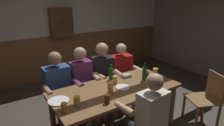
# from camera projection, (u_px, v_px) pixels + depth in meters

# --- Properties ---
(ground_plane) EXTENTS (8.01, 8.01, 0.00)m
(ground_plane) POSITION_uv_depth(u_px,v_px,m) (110.00, 126.00, 3.16)
(ground_plane) COLOR #423A33
(back_wall_upper) EXTENTS (6.68, 0.12, 1.38)m
(back_wall_upper) POSITION_uv_depth(u_px,v_px,m) (52.00, 6.00, 4.56)
(back_wall_upper) COLOR beige
(back_wall_wainscot) EXTENTS (6.68, 0.12, 1.12)m
(back_wall_wainscot) POSITION_uv_depth(u_px,v_px,m) (57.00, 57.00, 4.96)
(back_wall_wainscot) COLOR brown
(back_wall_wainscot) RESTS_ON ground_plane
(dining_table) EXTENTS (1.85, 0.87, 0.77)m
(dining_table) POSITION_uv_depth(u_px,v_px,m) (116.00, 95.00, 2.81)
(dining_table) COLOR brown
(dining_table) RESTS_ON ground_plane
(person_0) EXTENTS (0.54, 0.54, 1.24)m
(person_0) POSITION_uv_depth(u_px,v_px,m) (59.00, 87.00, 3.00)
(person_0) COLOR #2D4C84
(person_0) RESTS_ON ground_plane
(person_1) EXTENTS (0.53, 0.53, 1.25)m
(person_1) POSITION_uv_depth(u_px,v_px,m) (84.00, 81.00, 3.22)
(person_1) COLOR #6B2D66
(person_1) RESTS_ON ground_plane
(person_2) EXTENTS (0.53, 0.59, 1.27)m
(person_2) POSITION_uv_depth(u_px,v_px,m) (104.00, 75.00, 3.42)
(person_2) COLOR black
(person_2) RESTS_ON ground_plane
(person_3) EXTENTS (0.57, 0.57, 1.21)m
(person_3) POSITION_uv_depth(u_px,v_px,m) (123.00, 72.00, 3.66)
(person_3) COLOR #AD1919
(person_3) RESTS_ON ground_plane
(person_4) EXTENTS (0.51, 0.54, 1.24)m
(person_4) POSITION_uv_depth(u_px,v_px,m) (146.00, 116.00, 2.29)
(person_4) COLOR silver
(person_4) RESTS_ON ground_plane
(chair_empty_far_end) EXTENTS (0.58, 0.58, 0.88)m
(chair_empty_far_end) POSITION_uv_depth(u_px,v_px,m) (207.00, 97.00, 3.12)
(chair_empty_far_end) COLOR brown
(chair_empty_far_end) RESTS_ON ground_plane
(condiment_caddy) EXTENTS (0.14, 0.10, 0.05)m
(condiment_caddy) POSITION_uv_depth(u_px,v_px,m) (126.00, 76.00, 3.16)
(condiment_caddy) COLOR #B2B7BC
(condiment_caddy) RESTS_ON dining_table
(plate_0) EXTENTS (0.21, 0.21, 0.01)m
(plate_0) POSITION_uv_depth(u_px,v_px,m) (123.00, 87.00, 2.79)
(plate_0) COLOR white
(plate_0) RESTS_ON dining_table
(plate_1) EXTENTS (0.26, 0.26, 0.01)m
(plate_1) POSITION_uv_depth(u_px,v_px,m) (59.00, 101.00, 2.42)
(plate_1) COLOR white
(plate_1) RESTS_ON dining_table
(bottle_0) EXTENTS (0.06, 0.06, 0.29)m
(bottle_0) POSITION_uv_depth(u_px,v_px,m) (144.00, 73.00, 3.03)
(bottle_0) COLOR #195923
(bottle_0) RESTS_ON dining_table
(bottle_1) EXTENTS (0.06, 0.06, 0.25)m
(bottle_1) POSITION_uv_depth(u_px,v_px,m) (111.00, 73.00, 3.05)
(bottle_1) COLOR #195923
(bottle_1) RESTS_ON dining_table
(pint_glass_0) EXTENTS (0.08, 0.08, 0.11)m
(pint_glass_0) POSITION_uv_depth(u_px,v_px,m) (155.00, 72.00, 3.26)
(pint_glass_0) COLOR #E5C64C
(pint_glass_0) RESTS_ON dining_table
(pint_glass_1) EXTENTS (0.07, 0.07, 0.11)m
(pint_glass_1) POSITION_uv_depth(u_px,v_px,m) (115.00, 80.00, 2.92)
(pint_glass_1) COLOR gold
(pint_glass_1) RESTS_ON dining_table
(pint_glass_2) EXTENTS (0.07, 0.07, 0.11)m
(pint_glass_2) POSITION_uv_depth(u_px,v_px,m) (64.00, 107.00, 2.19)
(pint_glass_2) COLOR gold
(pint_glass_2) RESTS_ON dining_table
(pint_glass_3) EXTENTS (0.07, 0.07, 0.10)m
(pint_glass_3) POSITION_uv_depth(u_px,v_px,m) (147.00, 74.00, 3.15)
(pint_glass_3) COLOR #4C2D19
(pint_glass_3) RESTS_ON dining_table
(pint_glass_4) EXTENTS (0.08, 0.08, 0.15)m
(pint_glass_4) POSITION_uv_depth(u_px,v_px,m) (110.00, 88.00, 2.63)
(pint_glass_4) COLOR #E5C64C
(pint_glass_4) RESTS_ON dining_table
(pint_glass_5) EXTENTS (0.07, 0.07, 0.11)m
(pint_glass_5) POSITION_uv_depth(u_px,v_px,m) (107.00, 99.00, 2.37)
(pint_glass_5) COLOR #4C2D19
(pint_glass_5) RESTS_ON dining_table
(pint_glass_6) EXTENTS (0.08, 0.08, 0.12)m
(pint_glass_6) POSITION_uv_depth(u_px,v_px,m) (77.00, 101.00, 2.32)
(pint_glass_6) COLOR #E5C64C
(pint_glass_6) RESTS_ON dining_table
(wall_dart_cabinet) EXTENTS (0.56, 0.15, 0.70)m
(wall_dart_cabinet) POSITION_uv_depth(u_px,v_px,m) (61.00, 23.00, 4.66)
(wall_dart_cabinet) COLOR brown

